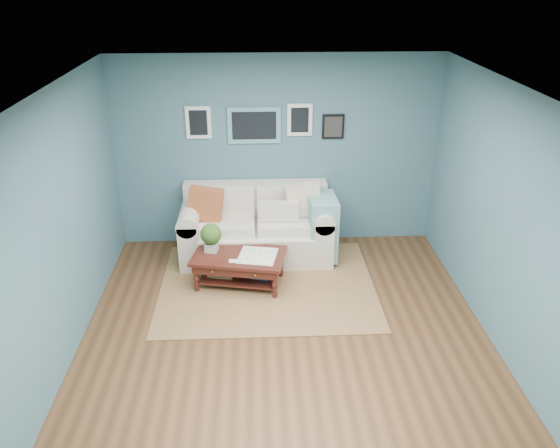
{
  "coord_description": "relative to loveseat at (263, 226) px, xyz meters",
  "views": [
    {
      "loc": [
        -0.29,
        -4.78,
        3.75
      ],
      "look_at": [
        -0.02,
        1.0,
        0.96
      ],
      "focal_mm": 35.0,
      "sensor_mm": 36.0,
      "label": 1
    }
  ],
  "objects": [
    {
      "name": "area_rug",
      "position": [
        0.04,
        -0.84,
        -0.44
      ],
      "size": [
        2.72,
        2.18,
        0.01
      ],
      "primitive_type": "cube",
      "color": "brown",
      "rests_on": "ground"
    },
    {
      "name": "loveseat",
      "position": [
        0.0,
        0.0,
        0.0
      ],
      "size": [
        2.11,
        0.96,
        1.09
      ],
      "color": "beige",
      "rests_on": "ground"
    },
    {
      "name": "room_shell",
      "position": [
        0.21,
        -1.97,
        0.92
      ],
      "size": [
        5.0,
        5.02,
        2.7
      ],
      "color": "brown",
      "rests_on": "ground"
    },
    {
      "name": "coffee_table",
      "position": [
        -0.37,
        -0.76,
        -0.09
      ],
      "size": [
        1.25,
        0.88,
        0.8
      ],
      "rotation": [
        0.0,
        0.0,
        -0.2
      ],
      "color": "#340F0C",
      "rests_on": "ground"
    }
  ]
}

